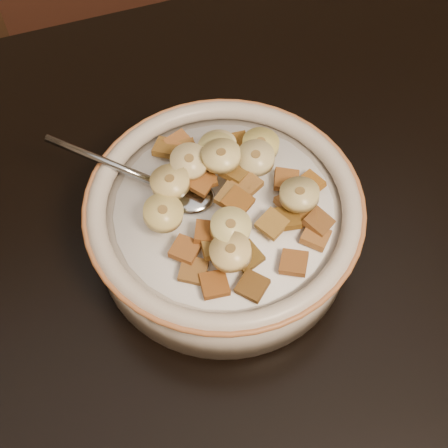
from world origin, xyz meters
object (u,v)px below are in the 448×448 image
object	(u,v)px
cereal_bowl	(224,226)
spoon	(184,194)
table	(347,347)
chair	(155,114)

from	to	relation	value
cereal_bowl	spoon	distance (m)	0.05
table	spoon	world-z (taller)	spoon
cereal_bowl	spoon	world-z (taller)	spoon
table	chair	world-z (taller)	chair
spoon	table	bearing A→B (deg)	73.50
chair	spoon	size ratio (longest dim) A/B	16.52
cereal_bowl	spoon	size ratio (longest dim) A/B	4.17
chair	cereal_bowl	xyz separation A→B (m)	(-0.05, -0.46, 0.35)
table	spoon	bearing A→B (deg)	123.61
cereal_bowl	chair	bearing A→B (deg)	84.35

